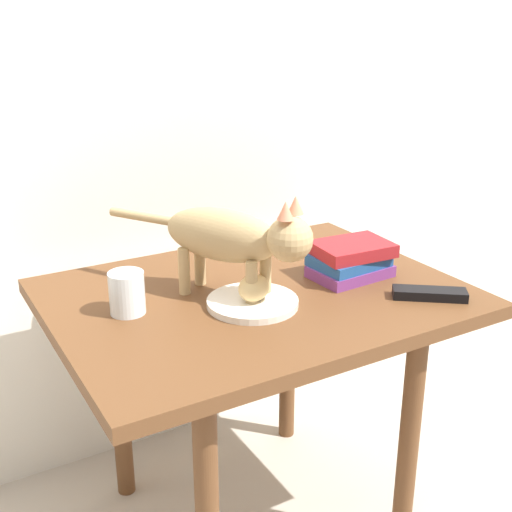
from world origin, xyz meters
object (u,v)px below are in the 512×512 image
at_px(book_stack, 351,260).
at_px(candle_jar, 127,295).
at_px(tv_remote, 430,294).
at_px(plate, 253,302).
at_px(side_table, 256,324).
at_px(bread_roll, 254,288).
at_px(cat, 235,237).

height_order(book_stack, candle_jar, candle_jar).
height_order(candle_jar, tv_remote, candle_jar).
bearing_deg(plate, side_table, 54.42).
bearing_deg(side_table, plate, -125.58).
height_order(bread_roll, tv_remote, bread_roll).
bearing_deg(plate, candle_jar, 157.59).
distance_m(plate, bread_roll, 0.03).
xyz_separation_m(side_table, plate, (-0.04, -0.06, 0.08)).
xyz_separation_m(bread_roll, candle_jar, (-0.23, 0.10, -0.00)).
bearing_deg(bread_roll, plate, 156.75).
distance_m(bread_roll, candle_jar, 0.25).
distance_m(side_table, book_stack, 0.26).
distance_m(side_table, candle_jar, 0.30).
xyz_separation_m(cat, candle_jar, (-0.22, 0.04, -0.09)).
bearing_deg(tv_remote, cat, -173.48).
distance_m(book_stack, candle_jar, 0.50).
distance_m(plate, tv_remote, 0.37).
xyz_separation_m(bread_roll, cat, (-0.01, 0.05, 0.09)).
distance_m(cat, candle_jar, 0.24).
height_order(bread_roll, candle_jar, candle_jar).
height_order(cat, book_stack, cat).
bearing_deg(cat, plate, -77.80).
height_order(plate, candle_jar, candle_jar).
xyz_separation_m(book_stack, candle_jar, (-0.50, 0.07, -0.00)).
height_order(plate, bread_roll, bread_roll).
xyz_separation_m(bread_roll, tv_remote, (0.33, -0.15, -0.03)).
distance_m(cat, tv_remote, 0.42).
xyz_separation_m(plate, book_stack, (0.27, 0.03, 0.03)).
height_order(bread_roll, book_stack, book_stack).
bearing_deg(candle_jar, tv_remote, -23.55).
bearing_deg(cat, candle_jar, 169.03).
relative_size(book_stack, candle_jar, 2.13).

